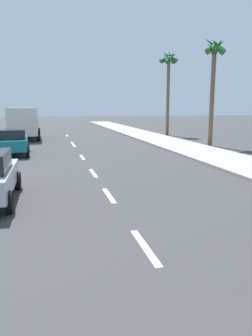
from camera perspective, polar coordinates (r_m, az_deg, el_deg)
The scene contains 13 objects.
ground_plane at distance 18.22m, azimuth -7.78°, elevation 1.75°, with size 160.00×160.00×0.00m, color #38383A.
sidewalk_strip at distance 22.19m, azimuth 11.43°, elevation 3.46°, with size 3.60×80.00×0.14m, color #9E998E.
lane_stripe_2 at distance 6.86m, azimuth 3.44°, elevation -13.98°, with size 0.16×1.80×0.01m, color white.
lane_stripe_3 at distance 10.54m, azimuth -3.09°, elevation -4.95°, with size 0.16×1.80×0.01m, color white.
lane_stripe_4 at distance 14.10m, azimuth -5.92°, elevation -0.91°, with size 0.16×1.80×0.01m, color white.
lane_stripe_5 at distance 18.55m, azimuth -7.89°, elevation 1.92°, with size 0.16×1.80×0.01m, color white.
lane_stripe_6 at distance 24.36m, azimuth -9.37°, elevation 4.03°, with size 0.16×1.80×0.01m, color white.
lane_stripe_7 at distance 25.94m, azimuth -9.65°, elevation 4.44°, with size 0.16×1.80×0.01m, color white.
lane_stripe_8 at distance 32.98m, azimuth -10.60°, elevation 5.78°, with size 0.16×1.80×0.01m, color white.
parked_car_teal at distance 20.46m, azimuth -19.62°, elevation 4.58°, with size 1.92×3.87×1.57m.
delivery_truck at distance 29.79m, azimuth -17.95°, elevation 7.79°, with size 2.74×6.27×2.80m.
palm_tree_far at distance 24.69m, azimuth 15.57°, elevation 18.04°, with size 1.89×1.74×7.91m.
palm_tree_distant at distance 33.15m, azimuth 7.69°, elevation 17.56°, with size 1.88×1.88×8.48m.
Camera 1 is at (-1.87, 2.11, 2.90)m, focal length 33.80 mm.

